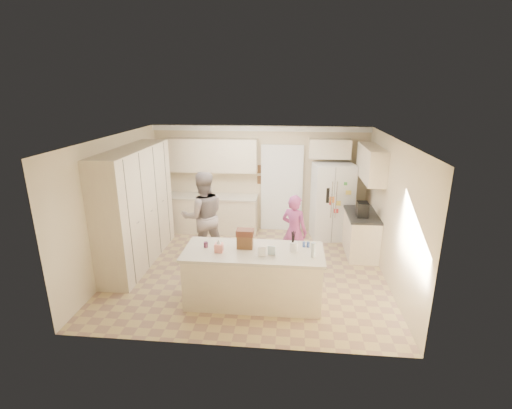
# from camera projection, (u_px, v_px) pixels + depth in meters

# --- Properties ---
(floor) EXTENTS (5.20, 4.60, 0.02)m
(floor) POSITION_uv_depth(u_px,v_px,m) (249.00, 270.00, 7.37)
(floor) COLOR tan
(floor) RESTS_ON ground
(ceiling) EXTENTS (5.20, 4.60, 0.02)m
(ceiling) POSITION_uv_depth(u_px,v_px,m) (248.00, 137.00, 6.58)
(ceiling) COLOR white
(ceiling) RESTS_ON wall_back
(wall_back) EXTENTS (5.20, 0.02, 2.60)m
(wall_back) POSITION_uv_depth(u_px,v_px,m) (260.00, 179.00, 9.17)
(wall_back) COLOR beige
(wall_back) RESTS_ON ground
(wall_front) EXTENTS (5.20, 0.02, 2.60)m
(wall_front) POSITION_uv_depth(u_px,v_px,m) (228.00, 262.00, 4.78)
(wall_front) COLOR beige
(wall_front) RESTS_ON ground
(wall_left) EXTENTS (0.02, 4.60, 2.60)m
(wall_left) POSITION_uv_depth(u_px,v_px,m) (116.00, 203.00, 7.22)
(wall_left) COLOR beige
(wall_left) RESTS_ON ground
(wall_right) EXTENTS (0.02, 4.60, 2.60)m
(wall_right) POSITION_uv_depth(u_px,v_px,m) (391.00, 212.00, 6.73)
(wall_right) COLOR beige
(wall_right) RESTS_ON ground
(crown_back) EXTENTS (5.20, 0.08, 0.12)m
(crown_back) POSITION_uv_depth(u_px,v_px,m) (260.00, 129.00, 8.75)
(crown_back) COLOR white
(crown_back) RESTS_ON wall_back
(pantry_bank) EXTENTS (0.60, 2.60, 2.35)m
(pantry_bank) POSITION_uv_depth(u_px,v_px,m) (136.00, 207.00, 7.42)
(pantry_bank) COLOR beige
(pantry_bank) RESTS_ON floor
(back_base_cab) EXTENTS (2.20, 0.60, 0.88)m
(back_base_cab) POSITION_uv_depth(u_px,v_px,m) (213.00, 214.00, 9.24)
(back_base_cab) COLOR beige
(back_base_cab) RESTS_ON floor
(back_countertop) EXTENTS (2.24, 0.63, 0.04)m
(back_countertop) POSITION_uv_depth(u_px,v_px,m) (212.00, 197.00, 9.09)
(back_countertop) COLOR beige
(back_countertop) RESTS_ON back_base_cab
(back_upper_cab) EXTENTS (2.20, 0.35, 0.80)m
(back_upper_cab) POSITION_uv_depth(u_px,v_px,m) (212.00, 155.00, 8.92)
(back_upper_cab) COLOR beige
(back_upper_cab) RESTS_ON wall_back
(doorway_opening) EXTENTS (0.90, 0.06, 2.10)m
(doorway_opening) POSITION_uv_depth(u_px,v_px,m) (282.00, 189.00, 9.16)
(doorway_opening) COLOR black
(doorway_opening) RESTS_ON floor
(doorway_casing) EXTENTS (1.02, 0.03, 2.22)m
(doorway_casing) POSITION_uv_depth(u_px,v_px,m) (282.00, 190.00, 9.13)
(doorway_casing) COLOR white
(doorway_casing) RESTS_ON floor
(wall_frame_upper) EXTENTS (0.15, 0.02, 0.20)m
(wall_frame_upper) POSITION_uv_depth(u_px,v_px,m) (260.00, 169.00, 9.05)
(wall_frame_upper) COLOR brown
(wall_frame_upper) RESTS_ON wall_back
(wall_frame_lower) EXTENTS (0.15, 0.02, 0.20)m
(wall_frame_lower) POSITION_uv_depth(u_px,v_px,m) (260.00, 180.00, 9.13)
(wall_frame_lower) COLOR brown
(wall_frame_lower) RESTS_ON wall_back
(refrigerator) EXTENTS (0.99, 0.82, 1.80)m
(refrigerator) POSITION_uv_depth(u_px,v_px,m) (332.00, 201.00, 8.70)
(refrigerator) COLOR white
(refrigerator) RESTS_ON floor
(fridge_seam) EXTENTS (0.02, 0.02, 1.78)m
(fridge_seam) POSITION_uv_depth(u_px,v_px,m) (333.00, 206.00, 8.36)
(fridge_seam) COLOR gray
(fridge_seam) RESTS_ON refrigerator
(fridge_dispenser) EXTENTS (0.22, 0.03, 0.35)m
(fridge_dispenser) POSITION_uv_depth(u_px,v_px,m) (324.00, 195.00, 8.30)
(fridge_dispenser) COLOR black
(fridge_dispenser) RESTS_ON refrigerator
(fridge_handle_l) EXTENTS (0.02, 0.02, 0.85)m
(fridge_handle_l) POSITION_uv_depth(u_px,v_px,m) (332.00, 200.00, 8.31)
(fridge_handle_l) COLOR silver
(fridge_handle_l) RESTS_ON refrigerator
(fridge_handle_r) EXTENTS (0.02, 0.02, 0.85)m
(fridge_handle_r) POSITION_uv_depth(u_px,v_px,m) (336.00, 200.00, 8.30)
(fridge_handle_r) COLOR silver
(fridge_handle_r) RESTS_ON refrigerator
(over_fridge_cab) EXTENTS (0.95, 0.35, 0.45)m
(over_fridge_cab) POSITION_uv_depth(u_px,v_px,m) (330.00, 149.00, 8.60)
(over_fridge_cab) COLOR beige
(over_fridge_cab) RESTS_ON wall_back
(right_base_cab) EXTENTS (0.60, 1.20, 0.88)m
(right_base_cab) POSITION_uv_depth(u_px,v_px,m) (361.00, 234.00, 7.97)
(right_base_cab) COLOR beige
(right_base_cab) RESTS_ON floor
(right_countertop) EXTENTS (0.63, 1.24, 0.04)m
(right_countertop) POSITION_uv_depth(u_px,v_px,m) (362.00, 214.00, 7.83)
(right_countertop) COLOR #2D2B28
(right_countertop) RESTS_ON right_base_cab
(right_upper_cab) EXTENTS (0.35, 1.50, 0.70)m
(right_upper_cab) POSITION_uv_depth(u_px,v_px,m) (371.00, 163.00, 7.69)
(right_upper_cab) COLOR beige
(right_upper_cab) RESTS_ON wall_right
(coffee_maker) EXTENTS (0.22, 0.28, 0.30)m
(coffee_maker) POSITION_uv_depth(u_px,v_px,m) (362.00, 209.00, 7.60)
(coffee_maker) COLOR black
(coffee_maker) RESTS_ON right_countertop
(island_base) EXTENTS (2.20, 0.90, 0.88)m
(island_base) POSITION_uv_depth(u_px,v_px,m) (254.00, 277.00, 6.17)
(island_base) COLOR beige
(island_base) RESTS_ON floor
(island_top) EXTENTS (2.28, 0.96, 0.05)m
(island_top) POSITION_uv_depth(u_px,v_px,m) (253.00, 252.00, 6.03)
(island_top) COLOR beige
(island_top) RESTS_ON island_base
(utensil_crock) EXTENTS (0.13, 0.13, 0.15)m
(utensil_crock) POSITION_uv_depth(u_px,v_px,m) (294.00, 247.00, 5.99)
(utensil_crock) COLOR white
(utensil_crock) RESTS_ON island_top
(tissue_box) EXTENTS (0.13, 0.13, 0.14)m
(tissue_box) POSITION_uv_depth(u_px,v_px,m) (219.00, 248.00, 5.96)
(tissue_box) COLOR #EE877B
(tissue_box) RESTS_ON island_top
(tissue_plume) EXTENTS (0.08, 0.08, 0.08)m
(tissue_plume) POSITION_uv_depth(u_px,v_px,m) (219.00, 241.00, 5.93)
(tissue_plume) COLOR white
(tissue_plume) RESTS_ON tissue_box
(dollhouse_body) EXTENTS (0.26, 0.18, 0.22)m
(dollhouse_body) POSITION_uv_depth(u_px,v_px,m) (245.00, 241.00, 6.10)
(dollhouse_body) COLOR brown
(dollhouse_body) RESTS_ON island_top
(dollhouse_roof) EXTENTS (0.28, 0.20, 0.10)m
(dollhouse_roof) POSITION_uv_depth(u_px,v_px,m) (245.00, 232.00, 6.05)
(dollhouse_roof) COLOR #592D1E
(dollhouse_roof) RESTS_ON dollhouse_body
(jam_jar) EXTENTS (0.07, 0.07, 0.09)m
(jam_jar) POSITION_uv_depth(u_px,v_px,m) (206.00, 245.00, 6.13)
(jam_jar) COLOR #59263F
(jam_jar) RESTS_ON island_top
(greeting_card_a) EXTENTS (0.12, 0.06, 0.16)m
(greeting_card_a) POSITION_uv_depth(u_px,v_px,m) (262.00, 251.00, 5.80)
(greeting_card_a) COLOR white
(greeting_card_a) RESTS_ON island_top
(greeting_card_b) EXTENTS (0.12, 0.05, 0.16)m
(greeting_card_b) POSITION_uv_depth(u_px,v_px,m) (271.00, 251.00, 5.83)
(greeting_card_b) COLOR silver
(greeting_card_b) RESTS_ON island_top
(water_bottle) EXTENTS (0.07, 0.07, 0.24)m
(water_bottle) POSITION_uv_depth(u_px,v_px,m) (313.00, 250.00, 5.76)
(water_bottle) COLOR silver
(water_bottle) RESTS_ON island_top
(shaker_salt) EXTENTS (0.05, 0.05, 0.09)m
(shaker_salt) POSITION_uv_depth(u_px,v_px,m) (304.00, 244.00, 6.15)
(shaker_salt) COLOR #37509A
(shaker_salt) RESTS_ON island_top
(shaker_pepper) EXTENTS (0.05, 0.05, 0.09)m
(shaker_pepper) POSITION_uv_depth(u_px,v_px,m) (308.00, 245.00, 6.14)
(shaker_pepper) COLOR #37509A
(shaker_pepper) RESTS_ON island_top
(teen_boy) EXTENTS (1.11, 1.00, 1.87)m
(teen_boy) POSITION_uv_depth(u_px,v_px,m) (203.00, 216.00, 7.61)
(teen_boy) COLOR gray
(teen_boy) RESTS_ON floor
(teen_girl) EXTENTS (0.65, 0.57, 1.49)m
(teen_girl) POSITION_uv_depth(u_px,v_px,m) (294.00, 231.00, 7.31)
(teen_girl) COLOR #BC4A94
(teen_girl) RESTS_ON floor
(fridge_magnets) EXTENTS (0.76, 0.02, 1.44)m
(fridge_magnets) POSITION_uv_depth(u_px,v_px,m) (333.00, 206.00, 8.35)
(fridge_magnets) COLOR tan
(fridge_magnets) RESTS_ON refrigerator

